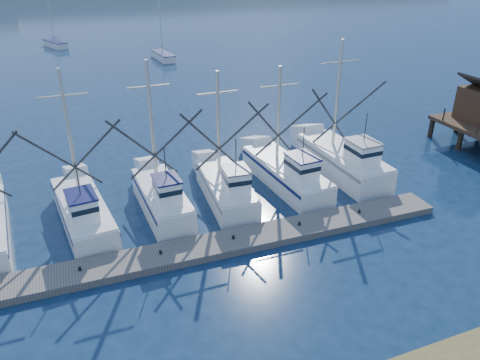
% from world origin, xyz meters
% --- Properties ---
extents(ground, '(500.00, 500.00, 0.00)m').
position_xyz_m(ground, '(0.00, 0.00, 0.00)').
color(ground, '#0C2036').
rests_on(ground, ground).
extents(floating_dock, '(31.29, 2.76, 0.42)m').
position_xyz_m(floating_dock, '(-6.08, 5.95, 0.21)').
color(floating_dock, '#5F5B55').
rests_on(floating_dock, ground).
extents(trawler_fleet, '(29.88, 8.49, 9.68)m').
position_xyz_m(trawler_fleet, '(-4.91, 10.94, 0.97)').
color(trawler_fleet, silver).
rests_on(trawler_fleet, ground).
extents(sailboat_near, '(2.30, 6.23, 8.10)m').
position_xyz_m(sailboat_near, '(4.43, 54.04, 0.49)').
color(sailboat_near, silver).
rests_on(sailboat_near, ground).
extents(sailboat_far, '(3.78, 6.08, 8.10)m').
position_xyz_m(sailboat_far, '(-9.79, 69.89, 0.50)').
color(sailboat_far, silver).
rests_on(sailboat_far, ground).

